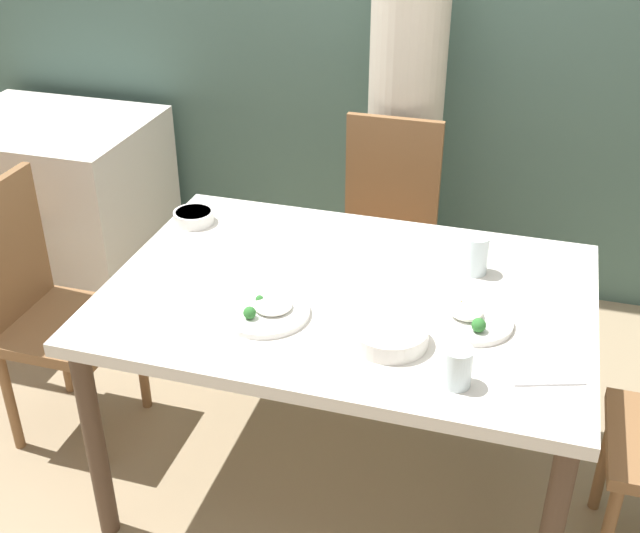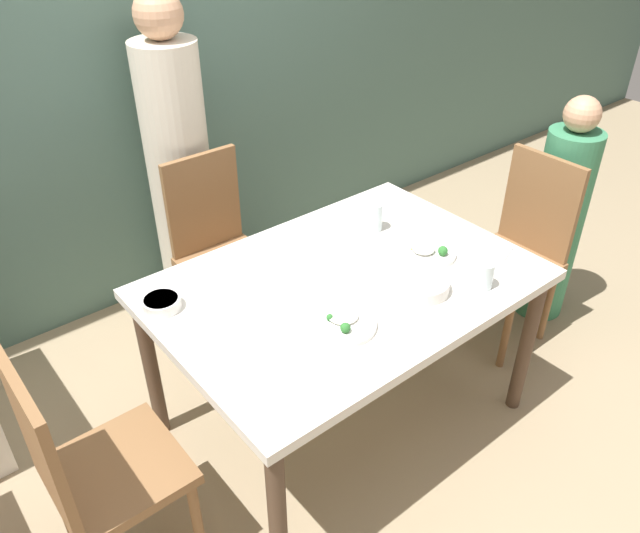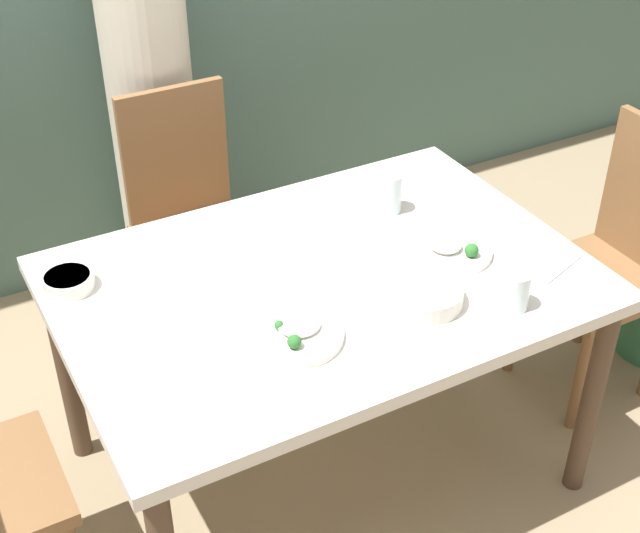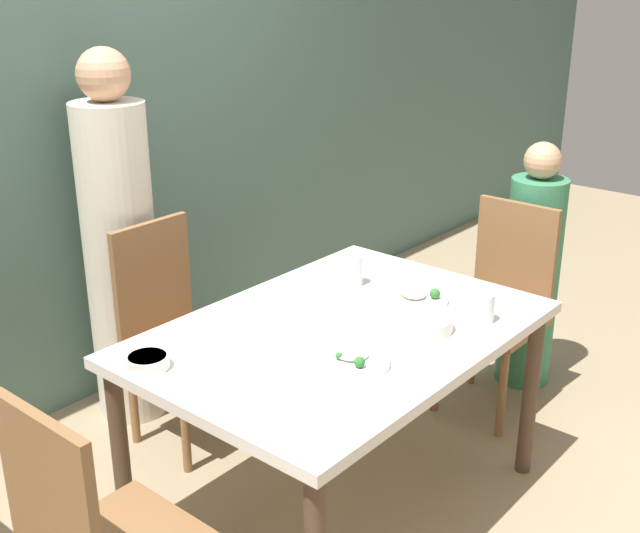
{
  "view_description": "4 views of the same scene",
  "coord_description": "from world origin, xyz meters",
  "px_view_note": "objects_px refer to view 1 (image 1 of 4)",
  "views": [
    {
      "loc": [
        0.49,
        -1.95,
        1.98
      ],
      "look_at": [
        -0.12,
        0.1,
        0.75
      ],
      "focal_mm": 45.0,
      "sensor_mm": 36.0,
      "label": 1
    },
    {
      "loc": [
        -1.29,
        -1.44,
        2.09
      ],
      "look_at": [
        -0.12,
        0.01,
        0.85
      ],
      "focal_mm": 35.0,
      "sensor_mm": 36.0,
      "label": 2
    },
    {
      "loc": [
        -0.95,
        -1.72,
        2.13
      ],
      "look_at": [
        -0.06,
        -0.1,
        0.85
      ],
      "focal_mm": 50.0,
      "sensor_mm": 36.0,
      "label": 3
    },
    {
      "loc": [
        -1.98,
        -1.57,
        1.94
      ],
      "look_at": [
        -0.03,
        0.07,
        0.96
      ],
      "focal_mm": 45.0,
      "sensor_mm": 36.0,
      "label": 4
    }
  ],
  "objects_px": {
    "chair_adult_spot": "(385,232)",
    "plate_rice_adult": "(265,310)",
    "bowl_curry": "(390,334)",
    "person_adult": "(404,143)",
    "glass_water_tall": "(476,255)"
  },
  "relations": [
    {
      "from": "chair_adult_spot",
      "to": "person_adult",
      "type": "height_order",
      "value": "person_adult"
    },
    {
      "from": "person_adult",
      "to": "bowl_curry",
      "type": "relative_size",
      "value": 7.82
    },
    {
      "from": "bowl_curry",
      "to": "glass_water_tall",
      "type": "bearing_deg",
      "value": 68.64
    },
    {
      "from": "person_adult",
      "to": "plate_rice_adult",
      "type": "xyz_separation_m",
      "value": [
        -0.12,
        -1.35,
        -0.01
      ]
    },
    {
      "from": "plate_rice_adult",
      "to": "person_adult",
      "type": "bearing_deg",
      "value": 84.72
    },
    {
      "from": "chair_adult_spot",
      "to": "bowl_curry",
      "type": "relative_size",
      "value": 4.54
    },
    {
      "from": "chair_adult_spot",
      "to": "bowl_curry",
      "type": "height_order",
      "value": "chair_adult_spot"
    },
    {
      "from": "glass_water_tall",
      "to": "bowl_curry",
      "type": "bearing_deg",
      "value": -111.36
    },
    {
      "from": "person_adult",
      "to": "chair_adult_spot",
      "type": "bearing_deg",
      "value": -90.0
    },
    {
      "from": "glass_water_tall",
      "to": "plate_rice_adult",
      "type": "bearing_deg",
      "value": -142.95
    },
    {
      "from": "chair_adult_spot",
      "to": "plate_rice_adult",
      "type": "bearing_deg",
      "value": -96.92
    },
    {
      "from": "plate_rice_adult",
      "to": "chair_adult_spot",
      "type": "bearing_deg",
      "value": 83.08
    },
    {
      "from": "person_adult",
      "to": "plate_rice_adult",
      "type": "height_order",
      "value": "person_adult"
    },
    {
      "from": "chair_adult_spot",
      "to": "bowl_curry",
      "type": "xyz_separation_m",
      "value": [
        0.24,
        -1.06,
        0.26
      ]
    },
    {
      "from": "chair_adult_spot",
      "to": "plate_rice_adult",
      "type": "distance_m",
      "value": 1.07
    }
  ]
}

